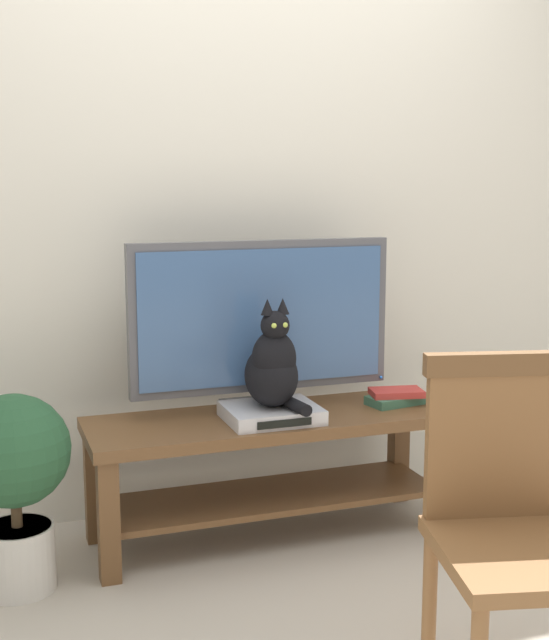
% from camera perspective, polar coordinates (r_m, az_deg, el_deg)
% --- Properties ---
extents(ground_plane, '(12.00, 12.00, 0.00)m').
position_cam_1_polar(ground_plane, '(2.95, 2.74, -18.04)').
color(ground_plane, '#ADA393').
extents(back_wall, '(7.00, 0.12, 2.80)m').
position_cam_1_polar(back_wall, '(3.54, -3.09, 10.04)').
color(back_wall, beige).
rests_on(back_wall, ground).
extents(tv_stand, '(1.38, 0.45, 0.48)m').
position_cam_1_polar(tv_stand, '(3.27, -0.29, -8.73)').
color(tv_stand, brown).
rests_on(tv_stand, ground).
extents(tv, '(1.02, 0.20, 0.66)m').
position_cam_1_polar(tv, '(3.25, -0.86, -0.05)').
color(tv, '#4C4C51').
rests_on(tv, tv_stand).
extents(media_box, '(0.34, 0.29, 0.05)m').
position_cam_1_polar(media_box, '(3.17, -0.22, -6.25)').
color(media_box, '#BCBCC1').
rests_on(media_box, tv_stand).
extents(cat, '(0.19, 0.31, 0.41)m').
position_cam_1_polar(cat, '(3.11, -0.11, -3.16)').
color(cat, black).
rests_on(cat, media_box).
extents(wooden_chair, '(0.55, 0.55, 0.91)m').
position_cam_1_polar(wooden_chair, '(2.33, 16.05, -12.03)').
color(wooden_chair, brown).
rests_on(wooden_chair, ground).
extents(book_stack, '(0.24, 0.16, 0.06)m').
position_cam_1_polar(book_stack, '(3.42, 8.14, -5.12)').
color(book_stack, '#38664C').
rests_on(book_stack, tv_stand).
extents(potted_plant, '(0.37, 0.37, 0.67)m').
position_cam_1_polar(potted_plant, '(2.97, -17.01, -9.78)').
color(potted_plant, beige).
rests_on(potted_plant, ground).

